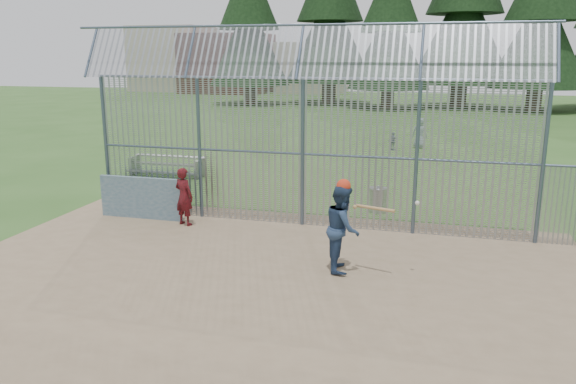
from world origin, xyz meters
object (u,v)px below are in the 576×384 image
(dugout_wall, at_px, (141,198))
(trash_can, at_px, (378,200))
(onlooker, at_px, (184,196))
(batter, at_px, (343,228))
(bleacher, at_px, (167,165))

(dugout_wall, distance_m, trash_can, 6.94)
(dugout_wall, distance_m, onlooker, 1.51)
(dugout_wall, bearing_deg, batter, -21.29)
(batter, xyz_separation_m, onlooker, (-4.76, 2.16, -0.15))
(dugout_wall, bearing_deg, bleacher, 109.98)
(onlooker, bearing_deg, dugout_wall, 8.24)
(dugout_wall, distance_m, batter, 6.70)
(dugout_wall, xyz_separation_m, batter, (6.23, -2.43, 0.35))
(onlooker, xyz_separation_m, bleacher, (-3.50, 5.84, -0.41))
(batter, height_order, onlooker, batter)
(trash_can, bearing_deg, dugout_wall, -159.08)
(dugout_wall, bearing_deg, onlooker, -10.22)
(trash_can, distance_m, bleacher, 9.05)
(trash_can, bearing_deg, bleacher, 160.00)
(batter, xyz_separation_m, bleacher, (-8.26, 8.00, -0.56))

